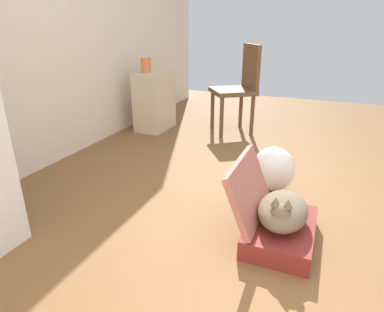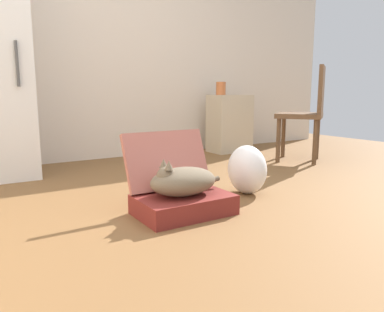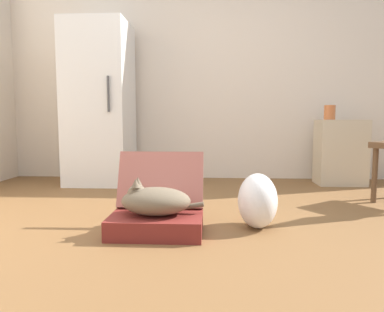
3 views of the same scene
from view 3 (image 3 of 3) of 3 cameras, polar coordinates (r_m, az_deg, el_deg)
ground_plane at (r=2.13m, az=3.84°, el=-13.18°), size 7.68×7.68×0.00m
wall_back at (r=4.31m, az=3.55°, el=13.92°), size 6.40×0.15×2.60m
suitcase_base at (r=2.21m, az=-5.75°, el=-10.83°), size 0.56×0.38×0.12m
suitcase_lid at (r=2.35m, az=-5.04°, el=-3.79°), size 0.56×0.17×0.36m
cat at (r=2.17m, az=-6.01°, el=-7.10°), size 0.50×0.28×0.23m
plastic_bag_white at (r=2.33m, az=10.46°, el=-7.07°), size 0.25×0.32×0.35m
refrigerator at (r=4.00m, az=-14.58°, el=8.02°), size 0.65×0.68×1.72m
side_table at (r=4.11m, az=22.70°, el=0.56°), size 0.49×0.32×0.69m
vase_tall at (r=4.08m, az=21.20°, el=6.53°), size 0.12×0.12×0.15m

